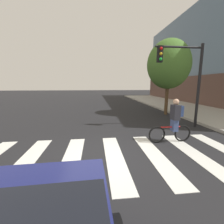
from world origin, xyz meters
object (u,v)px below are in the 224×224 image
at_px(cyclist, 174,121).
at_px(street_tree_near, 169,64).
at_px(fire_hydrant, 176,104).
at_px(traffic_light_near, 185,71).

distance_m(cyclist, street_tree_near, 6.55).
height_order(fire_hydrant, street_tree_near, street_tree_near).
bearing_deg(fire_hydrant, cyclist, -119.49).
xyz_separation_m(fire_hydrant, street_tree_near, (-1.78, -1.81, 3.11)).
distance_m(cyclist, traffic_light_near, 3.20).
xyz_separation_m(cyclist, traffic_light_near, (1.49, 1.99, 2.02)).
height_order(traffic_light_near, street_tree_near, street_tree_near).
relative_size(cyclist, street_tree_near, 0.32).
bearing_deg(fire_hydrant, street_tree_near, -134.51).
relative_size(fire_hydrant, street_tree_near, 0.14).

